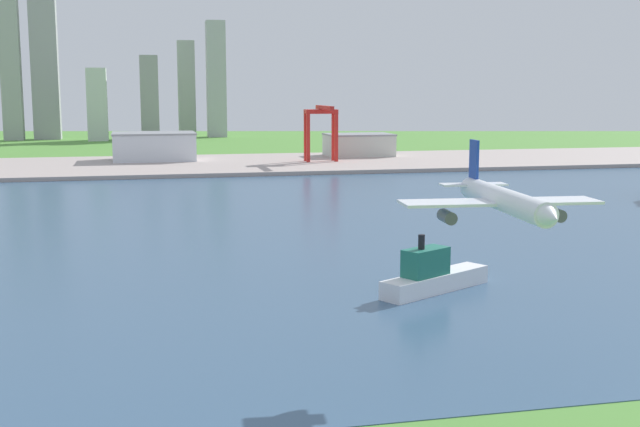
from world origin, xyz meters
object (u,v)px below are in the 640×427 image
Objects in this scene: airplane_landing at (505,201)px; ferry_boat at (432,276)px; warehouse_main at (154,146)px; port_crane_red at (322,122)px; warehouse_annex at (359,145)px.

airplane_landing reaches higher than ferry_boat.
warehouse_main is (-58.38, 382.70, 7.69)m from ferry_boat.
ferry_boat is 0.78× the size of port_crane_red.
ferry_boat is 0.70× the size of warehouse_annex.
airplane_landing is 448.66m from warehouse_main.
warehouse_main is (-109.23, 36.58, -17.29)m from port_crane_red.
ferry_boat is 350.72m from port_crane_red.
warehouse_annex is at bearing 47.90° from port_crane_red.
warehouse_annex is (88.09, 387.34, 6.27)m from ferry_boat.
airplane_landing is 0.84× the size of warehouse_annex.
warehouse_main reaches higher than warehouse_annex.
warehouse_annex is (99.38, 450.38, -21.39)m from airplane_landing.
port_crane_red is at bearing -132.10° from warehouse_annex.
warehouse_main reaches higher than ferry_boat.
airplane_landing is 413.86m from port_crane_red.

